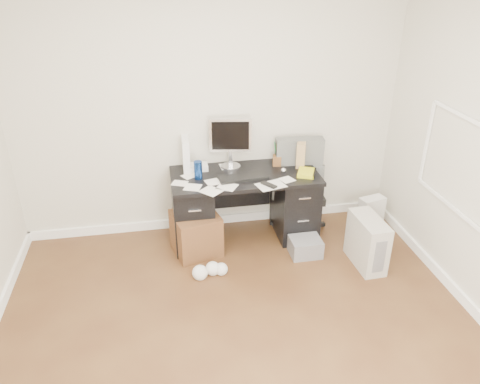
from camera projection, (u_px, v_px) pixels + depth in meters
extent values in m
plane|color=#442615|center=(246.00, 354.00, 3.61)|extent=(4.00, 4.00, 0.00)
cube|color=beige|center=(210.00, 109.00, 4.75)|extent=(4.00, 0.02, 2.70)
cube|color=white|center=(213.00, 220.00, 5.33)|extent=(4.00, 0.03, 0.10)
cube|color=white|center=(479.00, 317.00, 3.90)|extent=(0.03, 4.00, 0.10)
cube|color=black|center=(245.00, 176.00, 4.77)|extent=(1.50, 0.70, 0.04)
cube|color=black|center=(193.00, 213.00, 4.85)|extent=(0.40, 0.60, 0.71)
cube|color=black|center=(295.00, 204.00, 5.03)|extent=(0.40, 0.60, 0.71)
cube|color=black|center=(239.00, 186.00, 5.18)|extent=(0.70, 0.03, 0.51)
cube|color=black|center=(243.00, 177.00, 4.66)|extent=(0.51, 0.22, 0.03)
sphere|color=silver|center=(283.00, 170.00, 4.77)|extent=(0.07, 0.07, 0.06)
cylinder|color=navy|center=(198.00, 170.00, 4.63)|extent=(0.10, 0.10, 0.18)
cube|color=white|center=(186.00, 153.00, 4.81)|extent=(0.14, 0.30, 0.34)
cube|color=#9C704B|center=(301.00, 153.00, 4.91)|extent=(0.19, 0.26, 0.27)
cube|color=#CFCE16|center=(307.00, 173.00, 4.75)|extent=(0.24, 0.27, 0.04)
cube|color=#AAA59A|center=(367.00, 242.00, 4.55)|extent=(0.25, 0.52, 0.51)
cube|color=silver|center=(371.00, 213.00, 5.19)|extent=(0.32, 0.26, 0.37)
cube|color=#492915|center=(196.00, 233.00, 4.75)|extent=(0.53, 0.53, 0.44)
cube|color=slate|center=(305.00, 247.00, 4.76)|extent=(0.31, 0.26, 0.18)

